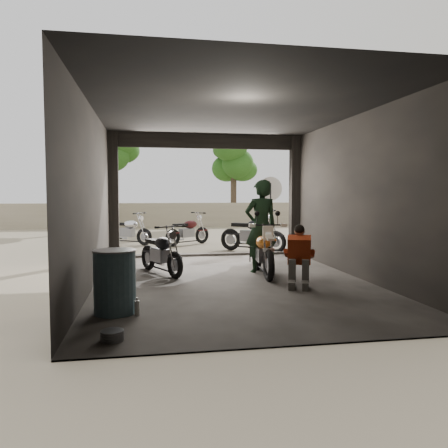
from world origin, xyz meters
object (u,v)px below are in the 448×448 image
object	(u,v)px
outside_bike_b	(188,229)
helmet	(258,238)
outside_bike_c	(252,231)
sign_post	(270,201)
left_bike	(161,249)
rider	(261,226)
mechanic	(299,258)
main_bike	(262,249)
stool	(257,246)
oil_drum	(115,283)
outside_bike_a	(128,228)

from	to	relation	value
outside_bike_b	helmet	xyz separation A→B (m)	(1.31, -3.97, 0.08)
outside_bike_c	sign_post	world-z (taller)	sign_post
outside_bike_c	left_bike	bearing A→B (deg)	178.56
rider	mechanic	xyz separation A→B (m)	(0.29, -1.55, -0.44)
main_bike	left_bike	xyz separation A→B (m)	(-2.03, 0.50, -0.03)
rider	stool	world-z (taller)	rider
outside_bike_c	stool	size ratio (longest dim) A/B	3.68
stool	oil_drum	distance (m)	5.00
left_bike	stool	xyz separation A→B (m)	(2.32, 1.05, -0.11)
outside_bike_a	sign_post	distance (m)	4.73
outside_bike_a	helmet	distance (m)	5.48
left_bike	outside_bike_a	distance (m)	5.58
outside_bike_b	oil_drum	xyz separation A→B (m)	(-1.73, -7.97, -0.08)
outside_bike_a	outside_bike_b	world-z (taller)	outside_bike_a
left_bike	rider	world-z (taller)	rider
helmet	sign_post	size ratio (longest dim) A/B	0.12
outside_bike_c	stool	bearing A→B (deg)	-150.22
left_bike	main_bike	bearing A→B (deg)	-38.77
rider	outside_bike_a	bearing A→B (deg)	-71.73
main_bike	mechanic	distance (m)	1.27
stool	outside_bike_b	bearing A→B (deg)	108.07
sign_post	outside_bike_c	bearing A→B (deg)	-115.18
left_bike	outside_bike_a	world-z (taller)	outside_bike_a
helmet	outside_bike_b	bearing A→B (deg)	102.91
helmet	oil_drum	distance (m)	5.03
outside_bike_a	outside_bike_b	size ratio (longest dim) A/B	1.00
mechanic	helmet	distance (m)	2.81
outside_bike_c	helmet	distance (m)	1.99
oil_drum	outside_bike_a	bearing A→B (deg)	91.22
oil_drum	stool	bearing A→B (deg)	52.62
outside_bike_b	helmet	size ratio (longest dim) A/B	5.94
left_bike	helmet	world-z (taller)	left_bike
main_bike	left_bike	size ratio (longest dim) A/B	1.08
mechanic	helmet	world-z (taller)	mechanic
outside_bike_c	oil_drum	xyz separation A→B (m)	(-3.39, -5.95, -0.16)
stool	helmet	xyz separation A→B (m)	(0.01, 0.03, 0.19)
outside_bike_b	outside_bike_c	xyz separation A→B (m)	(1.66, -2.01, 0.08)
main_bike	stool	size ratio (longest dim) A/B	3.40
stool	rider	bearing A→B (deg)	-101.07
oil_drum	mechanic	bearing A→B (deg)	21.17
helmet	left_bike	bearing A→B (deg)	-160.58
outside_bike_c	sign_post	xyz separation A→B (m)	(0.74, 0.75, 0.84)
outside_bike_c	stool	world-z (taller)	outside_bike_c
left_bike	outside_bike_b	size ratio (longest dim) A/B	0.98
outside_bike_b	mechanic	distance (m)	6.91
left_bike	outside_bike_a	size ratio (longest dim) A/B	0.98
outside_bike_a	outside_bike_c	size ratio (longest dim) A/B	0.87
mechanic	rider	bearing A→B (deg)	121.07
left_bike	sign_post	bearing A→B (deg)	23.02
stool	mechanic	bearing A→B (deg)	-89.07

